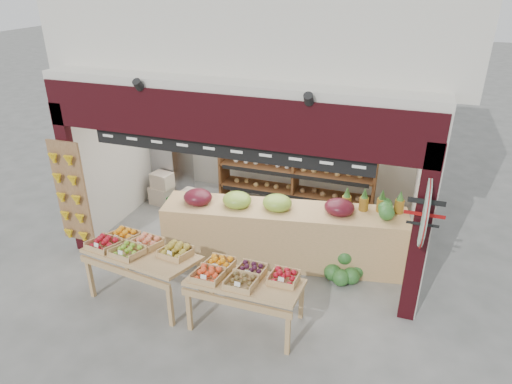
% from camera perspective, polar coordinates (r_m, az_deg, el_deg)
% --- Properties ---
extents(ground, '(60.00, 60.00, 0.00)m').
position_cam_1_polar(ground, '(8.30, -0.81, -6.60)').
color(ground, '#60615C').
rests_on(ground, ground).
extents(shop_structure, '(6.36, 5.12, 5.40)m').
position_cam_1_polar(shop_structure, '(8.55, 2.95, 22.28)').
color(shop_structure, beige).
rests_on(shop_structure, ground).
extents(banana_board, '(0.60, 0.15, 1.80)m').
position_cam_1_polar(banana_board, '(8.15, -22.19, -0.34)').
color(banana_board, '#966E44').
rests_on(banana_board, ground).
extents(gift_sign, '(0.04, 0.93, 0.92)m').
position_cam_1_polar(gift_sign, '(6.08, 20.34, -2.31)').
color(gift_sign, silver).
rests_on(gift_sign, ground).
extents(back_shelving, '(3.19, 0.52, 1.96)m').
position_cam_1_polar(back_shelving, '(9.11, 5.06, 4.86)').
color(back_shelving, brown).
rests_on(back_shelving, ground).
extents(refrigerator, '(0.82, 0.82, 1.76)m').
position_cam_1_polar(refrigerator, '(10.05, -10.67, 4.58)').
color(refrigerator, '#AFB2B6').
rests_on(refrigerator, ground).
extents(cardboard_stack, '(1.05, 0.77, 0.70)m').
position_cam_1_polar(cardboard_stack, '(9.68, -10.47, -0.27)').
color(cardboard_stack, beige).
rests_on(cardboard_stack, ground).
extents(mid_counter, '(4.03, 1.45, 1.22)m').
position_cam_1_polar(mid_counter, '(7.62, 3.29, -5.10)').
color(mid_counter, tan).
rests_on(mid_counter, ground).
extents(display_table_left, '(1.67, 1.07, 1.01)m').
position_cam_1_polar(display_table_left, '(6.96, -14.55, -6.96)').
color(display_table_left, tan).
rests_on(display_table_left, ground).
extents(display_table_right, '(1.50, 0.84, 0.97)m').
position_cam_1_polar(display_table_right, '(6.24, -1.70, -10.68)').
color(display_table_right, tan).
rests_on(display_table_right, ground).
extents(watermelon_pile, '(0.72, 0.69, 0.52)m').
position_cam_1_polar(watermelon_pile, '(7.54, 10.72, -9.08)').
color(watermelon_pile, '#194B1F').
rests_on(watermelon_pile, ground).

